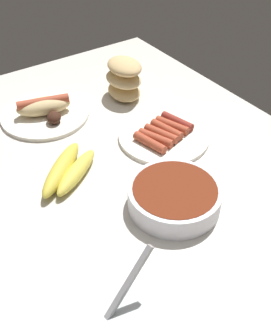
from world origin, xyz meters
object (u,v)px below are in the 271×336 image
Objects in this scene: bowl_chili at (174,196)px; banana_bunch at (67,170)px; plate_sausages at (164,135)px; bread_stack at (124,79)px; plate_hotdog_assembled at (45,111)px.

bowl_chili is 24.26cm from banana_bunch.
bowl_chili is at bearing -146.22° from banana_bunch.
plate_sausages is at bearing -32.43° from bowl_chili.
bread_stack is at bearing -53.11° from banana_bunch.
bowl_chili is 44.80cm from bread_stack.
plate_hotdog_assembled is at bearing -13.90° from banana_bunch.
plate_hotdog_assembled is at bearing 9.45° from bowl_chili.
bowl_chili is 45.24cm from plate_hotdog_assembled.
bowl_chili is at bearing 147.57° from plate_sausages.
bread_stack is 0.58× the size of plate_sausages.
bread_stack reaches higher than banana_bunch.
bowl_chili is at bearing -170.55° from plate_hotdog_assembled.
plate_hotdog_assembled is at bearing 83.31° from bread_stack.
bread_stack is 23.08cm from plate_sausages.
plate_hotdog_assembled is (44.62, 7.42, -0.79)cm from bowl_chili.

